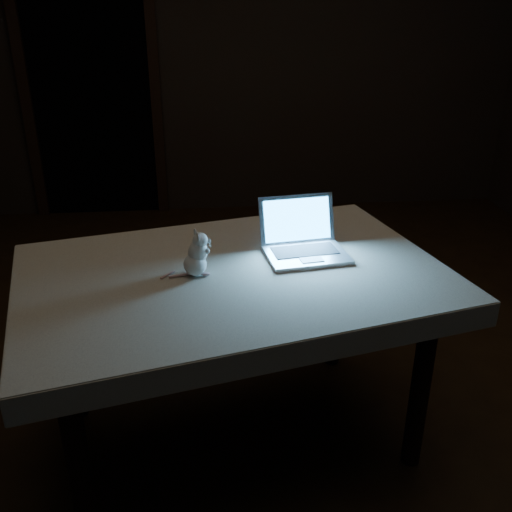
{
  "coord_description": "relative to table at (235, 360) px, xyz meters",
  "views": [
    {
      "loc": [
        -0.28,
        -2.11,
        1.65
      ],
      "look_at": [
        -0.1,
        -0.32,
        0.83
      ],
      "focal_mm": 40.0,
      "sensor_mm": 36.0,
      "label": 1
    }
  ],
  "objects": [
    {
      "name": "plush_mouse",
      "position": [
        -0.13,
        -0.02,
        0.46
      ],
      "size": [
        0.13,
        0.13,
        0.16
      ],
      "primitive_type": null,
      "rotation": [
        0.0,
        0.0,
        0.06
      ],
      "color": "white",
      "rests_on": "tablecloth"
    },
    {
      "name": "floor",
      "position": [
        0.18,
        0.29,
        -0.38
      ],
      "size": [
        5.0,
        5.0,
        0.0
      ],
      "primitive_type": "plane",
      "color": "black",
      "rests_on": "ground"
    },
    {
      "name": "table",
      "position": [
        0.0,
        0.0,
        0.0
      ],
      "size": [
        1.57,
        1.2,
        0.75
      ],
      "primitive_type": null,
      "rotation": [
        0.0,
        0.0,
        0.23
      ],
      "color": "black",
      "rests_on": "floor"
    },
    {
      "name": "doorway",
      "position": [
        -0.92,
        2.79,
        0.69
      ],
      "size": [
        1.06,
        0.36,
        2.13
      ],
      "primitive_type": null,
      "color": "black",
      "rests_on": "back_wall"
    },
    {
      "name": "tablecloth",
      "position": [
        -0.03,
        0.06,
        0.34
      ],
      "size": [
        1.51,
        1.01,
        0.09
      ],
      "primitive_type": null,
      "rotation": [
        0.0,
        0.0,
        -0.02
      ],
      "color": "beige",
      "rests_on": "table"
    },
    {
      "name": "laptop",
      "position": [
        0.28,
        0.09,
        0.48
      ],
      "size": [
        0.33,
        0.3,
        0.2
      ],
      "primitive_type": null,
      "rotation": [
        0.0,
        0.0,
        0.13
      ],
      "color": "#B9BABE",
      "rests_on": "tablecloth"
    },
    {
      "name": "back_wall",
      "position": [
        0.18,
        2.79,
        0.92
      ],
      "size": [
        4.5,
        0.04,
        2.6
      ],
      "primitive_type": "cube",
      "color": "black",
      "rests_on": "ground"
    }
  ]
}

